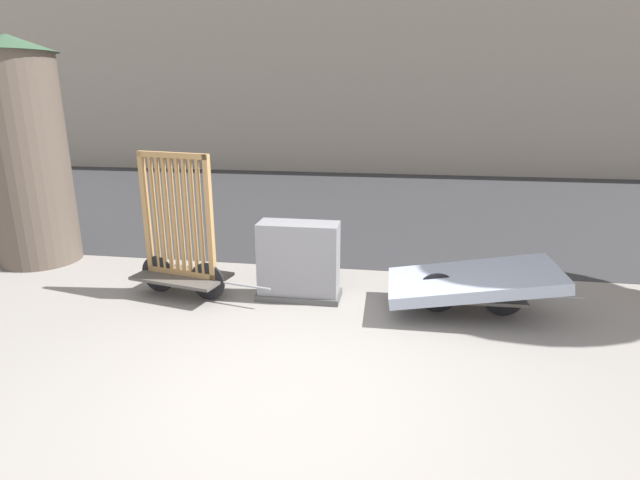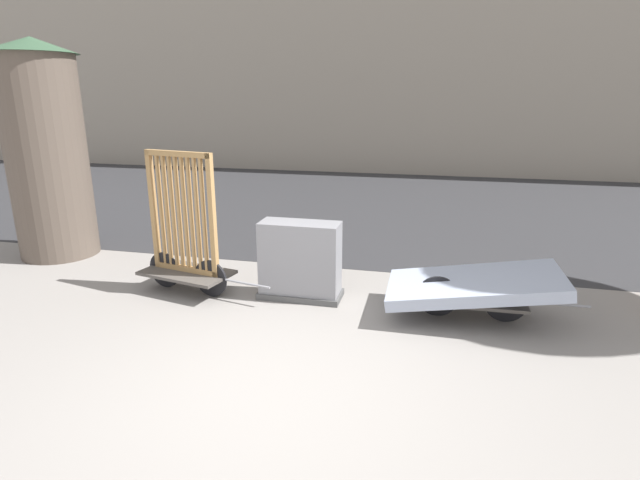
{
  "view_description": "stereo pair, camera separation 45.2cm",
  "coord_description": "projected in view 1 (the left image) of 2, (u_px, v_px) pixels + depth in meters",
  "views": [
    {
      "loc": [
        0.93,
        -3.79,
        2.6
      ],
      "look_at": [
        0.0,
        2.07,
        0.86
      ],
      "focal_mm": 28.0,
      "sensor_mm": 36.0,
      "label": 1
    },
    {
      "loc": [
        1.37,
        -3.7,
        2.6
      ],
      "look_at": [
        0.0,
        2.07,
        0.86
      ],
      "focal_mm": 28.0,
      "sensor_mm": 36.0,
      "label": 2
    }
  ],
  "objects": [
    {
      "name": "ground_plane",
      "position": [
        284.0,
        396.0,
        4.46
      ],
      "size": [
        60.0,
        60.0,
        0.0
      ],
      "primitive_type": "plane",
      "color": "gray"
    },
    {
      "name": "road_strip",
      "position": [
        360.0,
        203.0,
        12.35
      ],
      "size": [
        56.0,
        9.74,
        0.01
      ],
      "color": "#2D2D30",
      "rests_on": "ground_plane"
    },
    {
      "name": "building_facade",
      "position": [
        379.0,
        15.0,
        17.39
      ],
      "size": [
        48.0,
        4.0,
        10.52
      ],
      "color": "#9E9384",
      "rests_on": "ground_plane"
    },
    {
      "name": "bike_cart_with_bedframe",
      "position": [
        180.0,
        247.0,
        6.51
      ],
      "size": [
        1.94,
        0.9,
        1.9
      ],
      "rotation": [
        0.0,
        0.0,
        -0.21
      ],
      "color": "#4C4742",
      "rests_on": "ground_plane"
    },
    {
      "name": "bike_cart_with_mattress",
      "position": [
        472.0,
        282.0,
        6.03
      ],
      "size": [
        2.31,
        1.13,
        0.65
      ],
      "rotation": [
        0.0,
        0.0,
        0.02
      ],
      "color": "#4C4742",
      "rests_on": "ground_plane"
    },
    {
      "name": "utility_cabinet",
      "position": [
        299.0,
        264.0,
        6.49
      ],
      "size": [
        1.09,
        0.48,
        1.02
      ],
      "color": "#4C4C4C",
      "rests_on": "ground_plane"
    },
    {
      "name": "advertising_column",
      "position": [
        25.0,
        152.0,
        7.63
      ],
      "size": [
        1.36,
        1.36,
        3.43
      ],
      "color": "brown",
      "rests_on": "ground_plane"
    }
  ]
}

